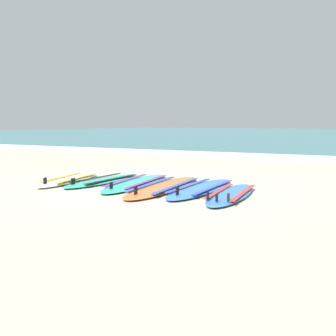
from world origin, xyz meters
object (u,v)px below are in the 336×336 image
surfboard_4 (202,188)px  surfboard_3 (164,187)px  surfboard_2 (137,183)px  surfboard_5 (231,194)px  surfboard_1 (104,180)px  surfboard_0 (69,180)px

surfboard_4 → surfboard_3: bearing=-168.2°
surfboard_2 → surfboard_5: 1.89m
surfboard_2 → surfboard_4: same height
surfboard_1 → surfboard_3: size_ratio=0.80×
surfboard_3 → surfboard_5: size_ratio=1.25×
surfboard_1 → surfboard_5: 2.57m
surfboard_3 → surfboard_5: (1.22, -0.16, 0.00)m
surfboard_4 → surfboard_5: bearing=-26.0°
surfboard_0 → surfboard_2: bearing=11.5°
surfboard_3 → surfboard_4: bearing=11.8°
surfboard_0 → surfboard_4: bearing=5.5°
surfboard_0 → surfboard_1: bearing=21.0°
surfboard_0 → surfboard_3: bearing=3.4°
surfboard_3 → surfboard_5: same height
surfboard_1 → surfboard_2: same height
surfboard_0 → surfboard_5: 3.18m
surfboard_1 → surfboard_4: bearing=0.3°
surfboard_5 → surfboard_1: bearing=173.7°
surfboard_3 → surfboard_4: (0.62, 0.13, 0.00)m
surfboard_0 → surfboard_2: 1.34m
surfboard_0 → surfboard_1: same height
surfboard_0 → surfboard_4: (2.58, 0.25, -0.00)m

